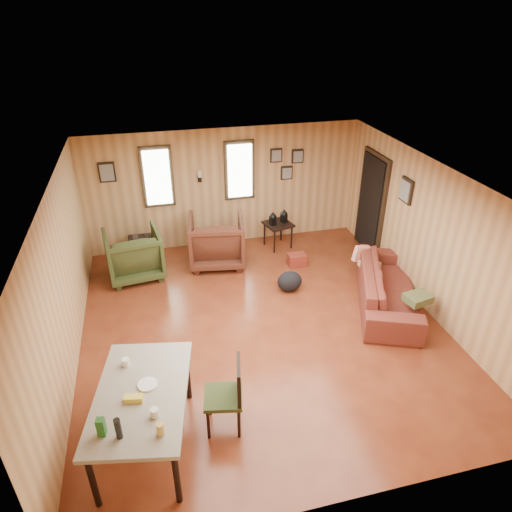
{
  "coord_description": "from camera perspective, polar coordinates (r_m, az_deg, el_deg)",
  "views": [
    {
      "loc": [
        -1.47,
        -5.54,
        4.5
      ],
      "look_at": [
        0.0,
        0.4,
        1.05
      ],
      "focal_mm": 32.0,
      "sensor_mm": 36.0,
      "label": 1
    }
  ],
  "objects": [
    {
      "name": "dining_table",
      "position": [
        5.29,
        -14.14,
        -16.91
      ],
      "size": [
        1.26,
        1.77,
        1.06
      ],
      "rotation": [
        0.0,
        0.0,
        -0.19
      ],
      "color": "gray",
      "rests_on": "ground"
    },
    {
      "name": "cooler",
      "position": [
        8.83,
        5.1,
        -0.48
      ],
      "size": [
        0.34,
        0.24,
        0.24
      ],
      "rotation": [
        0.0,
        0.0,
        -0.02
      ],
      "color": "maroon",
      "rests_on": "ground"
    },
    {
      "name": "end_table",
      "position": [
        8.97,
        -13.92,
        1.11
      ],
      "size": [
        0.53,
        0.48,
        0.67
      ],
      "rotation": [
        0.0,
        0.0,
        -0.0
      ],
      "color": "black",
      "rests_on": "ground"
    },
    {
      "name": "room",
      "position": [
        6.88,
        1.62,
        0.79
      ],
      "size": [
        5.54,
        6.04,
        2.44
      ],
      "color": "brown",
      "rests_on": "ground"
    },
    {
      "name": "backpack",
      "position": [
        8.02,
        4.22,
        -3.19
      ],
      "size": [
        0.49,
        0.4,
        0.38
      ],
      "rotation": [
        0.0,
        0.0,
        -0.18
      ],
      "color": "black",
      "rests_on": "ground"
    },
    {
      "name": "recliner_green",
      "position": [
        8.58,
        -15.06,
        0.48
      ],
      "size": [
        1.07,
        1.01,
        0.99
      ],
      "primitive_type": "imported",
      "rotation": [
        0.0,
        0.0,
        -3.01
      ],
      "color": "#343F1C",
      "rests_on": "ground"
    },
    {
      "name": "side_table",
      "position": [
        9.3,
        2.8,
        4.25
      ],
      "size": [
        0.62,
        0.62,
        0.81
      ],
      "rotation": [
        0.0,
        0.0,
        0.26
      ],
      "color": "black",
      "rests_on": "ground"
    },
    {
      "name": "dining_chair",
      "position": [
        5.5,
        -3.34,
        -16.61
      ],
      "size": [
        0.52,
        0.52,
        0.97
      ],
      "rotation": [
        0.0,
        0.0,
        -0.2
      ],
      "color": "#343F1C",
      "rests_on": "ground"
    },
    {
      "name": "sofa_pillows",
      "position": [
        7.86,
        16.35,
        -2.55
      ],
      "size": [
        0.69,
        1.65,
        0.34
      ],
      "rotation": [
        0.0,
        0.0,
        0.2
      ],
      "color": "#515831",
      "rests_on": "sofa"
    },
    {
      "name": "recliner_brown",
      "position": [
        8.72,
        -4.95,
        2.18
      ],
      "size": [
        1.15,
        1.1,
        1.05
      ],
      "primitive_type": "imported",
      "rotation": [
        0.0,
        0.0,
        2.99
      ],
      "color": "#4D2417",
      "rests_on": "ground"
    },
    {
      "name": "sofa",
      "position": [
        7.85,
        16.29,
        -3.05
      ],
      "size": [
        1.47,
        2.36,
        0.89
      ],
      "primitive_type": "imported",
      "rotation": [
        0.0,
        0.0,
        1.19
      ],
      "color": "maroon",
      "rests_on": "ground"
    }
  ]
}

